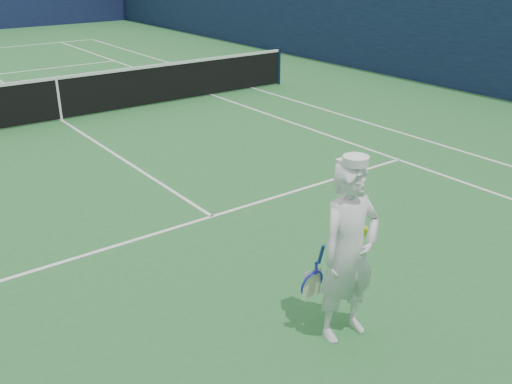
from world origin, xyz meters
The scene contains 5 objects.
ground centered at (0.00, 0.00, 0.00)m, with size 80.00×80.00×0.00m, color #286A31.
court_markings centered at (0.00, 0.00, 0.00)m, with size 11.03×23.83×0.01m.
windscreen_fence centered at (0.00, 0.00, 2.00)m, with size 20.12×36.12×4.00m.
tennis_net centered at (0.00, 0.00, 0.55)m, with size 12.88×0.09×1.07m.
tennis_player centered at (-0.40, -9.52, 0.93)m, with size 0.77×0.52×1.91m.
Camera 1 is at (-3.99, -12.84, 3.61)m, focal length 40.00 mm.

